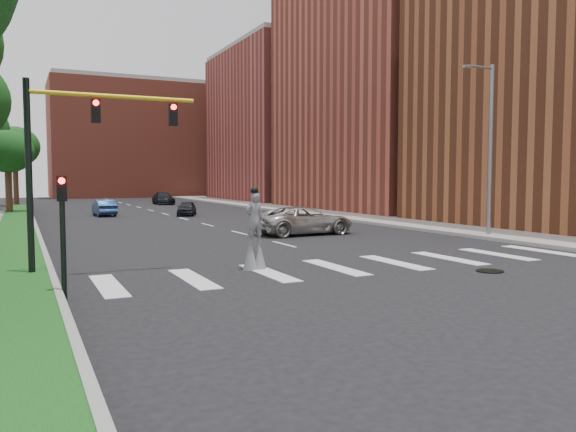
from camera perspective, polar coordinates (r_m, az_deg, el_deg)
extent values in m
plane|color=black|center=(19.83, 9.50, -5.35)|extent=(160.00, 160.00, 0.00)
cube|color=#144616|center=(36.12, -25.86, -1.29)|extent=(2.00, 60.00, 0.25)
cube|color=gray|center=(36.13, -24.20, -1.21)|extent=(0.20, 60.00, 0.28)
cube|color=gray|center=(47.49, 4.50, 0.23)|extent=(5.00, 90.00, 0.18)
cylinder|color=black|center=(20.24, 19.81, -5.28)|extent=(0.90, 0.90, 0.04)
cube|color=#984130|center=(57.44, 10.42, 12.75)|extent=(16.00, 22.00, 24.00)
cube|color=#9D4139|center=(77.80, -0.17, 9.01)|extent=(16.00, 22.00, 20.00)
cube|color=#984130|center=(95.74, -15.29, 7.33)|extent=(26.00, 14.00, 18.00)
cylinder|color=slate|center=(31.33, 19.87, 6.14)|extent=(0.20, 0.20, 9.00)
cylinder|color=slate|center=(31.24, 19.00, 14.11)|extent=(1.80, 0.12, 0.12)
cube|color=slate|center=(30.62, 17.76, 14.25)|extent=(0.50, 0.18, 0.12)
cylinder|color=black|center=(18.99, -24.81, 3.33)|extent=(0.20, 0.20, 6.20)
cylinder|color=gold|center=(19.38, -17.19, 11.53)|extent=(5.20, 0.14, 0.14)
cube|color=black|center=(19.24, -18.95, 10.05)|extent=(0.28, 0.18, 0.75)
cylinder|color=#FF0C0C|center=(19.17, -18.93, 10.82)|extent=(0.18, 0.06, 0.18)
cube|color=black|center=(19.69, -11.60, 10.04)|extent=(0.28, 0.18, 0.75)
cylinder|color=#FF0C0C|center=(19.63, -11.54, 10.79)|extent=(0.18, 0.06, 0.18)
cylinder|color=black|center=(15.61, -21.88, -2.54)|extent=(0.14, 0.14, 3.00)
cube|color=black|center=(15.52, -22.02, 2.60)|extent=(0.25, 0.16, 0.65)
cylinder|color=#FF0C0C|center=(15.42, -22.01, 3.33)|extent=(0.16, 0.05, 0.16)
cylinder|color=#382316|center=(19.55, -2.98, -4.15)|extent=(0.07, 0.07, 0.87)
cylinder|color=#382316|center=(19.42, -3.84, -4.21)|extent=(0.07, 0.07, 0.87)
cone|color=#5E5E62|center=(19.53, -2.98, -3.83)|extent=(0.52, 0.52, 1.08)
cone|color=#5E5E62|center=(19.40, -3.84, -3.89)|extent=(0.52, 0.52, 1.08)
imported|color=#5E5E62|center=(19.34, -3.43, -0.26)|extent=(0.68, 0.46, 1.81)
sphere|color=black|center=(19.29, -3.44, 2.60)|extent=(0.26, 0.26, 0.26)
cylinder|color=black|center=(19.29, -3.44, 2.45)|extent=(0.34, 0.34, 0.02)
cube|color=gold|center=(19.43, -3.60, 1.23)|extent=(0.22, 0.05, 0.10)
imported|color=#A9A7A0|center=(31.18, 1.66, -0.46)|extent=(5.73, 2.87, 1.56)
imported|color=black|center=(47.20, -10.25, 0.78)|extent=(2.57, 3.81, 1.21)
imported|color=navy|center=(48.47, -18.17, 0.82)|extent=(1.58, 4.17, 1.36)
imported|color=black|center=(66.94, -12.56, 1.77)|extent=(2.08, 4.89, 1.41)
cylinder|color=#382316|center=(53.16, -26.50, 2.44)|extent=(0.56, 0.56, 4.29)
ellipsoid|color=#103513|center=(53.19, -26.61, 5.89)|extent=(4.24, 4.24, 3.61)
cylinder|color=#382316|center=(68.66, -25.92, 3.09)|extent=(0.56, 0.56, 5.19)
ellipsoid|color=#103513|center=(68.74, -26.02, 6.35)|extent=(5.23, 5.23, 4.45)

